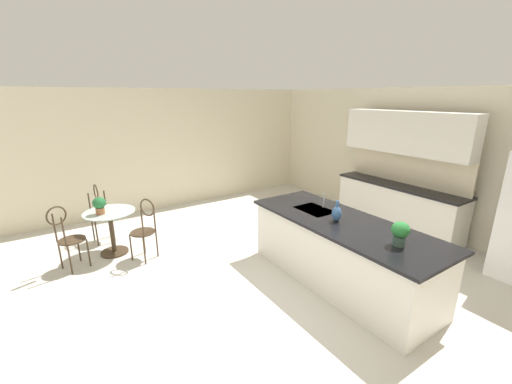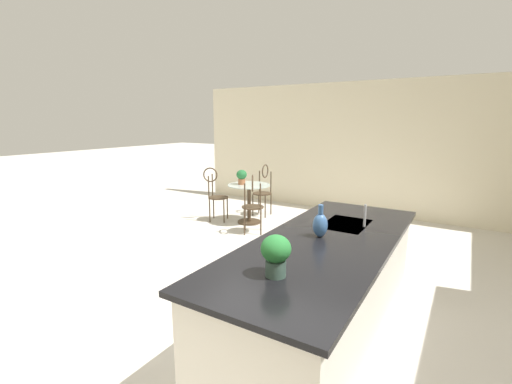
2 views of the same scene
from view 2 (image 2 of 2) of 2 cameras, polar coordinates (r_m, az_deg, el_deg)
The scene contains 11 objects.
ground_plane at distance 4.02m, azimuth 0.49°, elevation -16.90°, with size 40.00×40.00×0.00m, color beige.
wall_left_window at distance 7.53m, azimuth 17.60°, elevation 6.75°, with size 0.12×7.80×2.70m, color beige.
kitchen_island at distance 3.24m, azimuth 11.07°, elevation -15.30°, with size 2.80×1.06×0.92m.
bistro_table at distance 6.59m, azimuth -1.15°, elevation -1.29°, with size 0.80×0.80×0.74m.
chair_near_window at distance 5.91m, azimuth -0.55°, elevation -1.54°, with size 0.52×0.52×1.04m.
chair_by_island at distance 7.13m, azimuth 1.19°, elevation 0.74°, with size 0.50×0.41×1.04m.
chair_toward_desk at distance 6.76m, azimuth -6.68°, elevation 0.05°, with size 0.50×0.52×1.04m.
sink_faucet at distance 3.49m, azimuth 17.41°, elevation -3.71°, with size 0.02×0.02×0.22m, color #B2B5BA.
potted_plant_on_table at distance 6.53m, azimuth -2.36°, elevation 2.63°, with size 0.20×0.20×0.28m.
potted_plant_counter_far at distance 2.29m, azimuth 3.28°, elevation -9.94°, with size 0.20×0.20×0.28m.
vase_on_counter at distance 3.10m, azimuth 10.47°, elevation -5.27°, with size 0.13×0.13×0.29m.
Camera 2 is at (3.03, 1.82, 1.92)m, focal length 24.41 mm.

